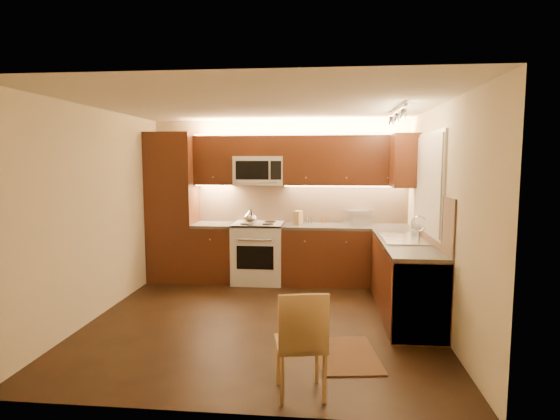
# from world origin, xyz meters

# --- Properties ---
(floor) EXTENTS (4.00, 4.00, 0.01)m
(floor) POSITION_xyz_m (0.00, 0.00, 0.00)
(floor) COLOR black
(floor) RESTS_ON ground
(ceiling) EXTENTS (4.00, 4.00, 0.01)m
(ceiling) POSITION_xyz_m (0.00, 0.00, 2.50)
(ceiling) COLOR beige
(ceiling) RESTS_ON ground
(wall_back) EXTENTS (4.00, 0.01, 2.50)m
(wall_back) POSITION_xyz_m (0.00, 2.00, 1.25)
(wall_back) COLOR beige
(wall_back) RESTS_ON ground
(wall_front) EXTENTS (4.00, 0.01, 2.50)m
(wall_front) POSITION_xyz_m (0.00, -2.00, 1.25)
(wall_front) COLOR beige
(wall_front) RESTS_ON ground
(wall_left) EXTENTS (0.01, 4.00, 2.50)m
(wall_left) POSITION_xyz_m (-2.00, 0.00, 1.25)
(wall_left) COLOR beige
(wall_left) RESTS_ON ground
(wall_right) EXTENTS (0.01, 4.00, 2.50)m
(wall_right) POSITION_xyz_m (2.00, 0.00, 1.25)
(wall_right) COLOR beige
(wall_right) RESTS_ON ground
(pantry) EXTENTS (0.70, 0.60, 2.30)m
(pantry) POSITION_xyz_m (-1.65, 1.70, 1.15)
(pantry) COLOR #47200F
(pantry) RESTS_ON floor
(base_cab_back_left) EXTENTS (0.62, 0.60, 0.86)m
(base_cab_back_left) POSITION_xyz_m (-0.99, 1.70, 0.43)
(base_cab_back_left) COLOR #47200F
(base_cab_back_left) RESTS_ON floor
(counter_back_left) EXTENTS (0.62, 0.60, 0.04)m
(counter_back_left) POSITION_xyz_m (-0.99, 1.70, 0.88)
(counter_back_left) COLOR #393634
(counter_back_left) RESTS_ON base_cab_back_left
(base_cab_back_right) EXTENTS (1.92, 0.60, 0.86)m
(base_cab_back_right) POSITION_xyz_m (1.04, 1.70, 0.43)
(base_cab_back_right) COLOR #47200F
(base_cab_back_right) RESTS_ON floor
(counter_back_right) EXTENTS (1.92, 0.60, 0.04)m
(counter_back_right) POSITION_xyz_m (1.04, 1.70, 0.88)
(counter_back_right) COLOR #393634
(counter_back_right) RESTS_ON base_cab_back_right
(base_cab_right) EXTENTS (0.60, 2.00, 0.86)m
(base_cab_right) POSITION_xyz_m (1.70, 0.40, 0.43)
(base_cab_right) COLOR #47200F
(base_cab_right) RESTS_ON floor
(counter_right) EXTENTS (0.60, 2.00, 0.04)m
(counter_right) POSITION_xyz_m (1.70, 0.40, 0.88)
(counter_right) COLOR #393634
(counter_right) RESTS_ON base_cab_right
(dishwasher) EXTENTS (0.58, 0.60, 0.84)m
(dishwasher) POSITION_xyz_m (1.70, -0.30, 0.43)
(dishwasher) COLOR silver
(dishwasher) RESTS_ON floor
(backsplash_back) EXTENTS (3.30, 0.02, 0.60)m
(backsplash_back) POSITION_xyz_m (0.35, 1.99, 1.20)
(backsplash_back) COLOR tan
(backsplash_back) RESTS_ON wall_back
(backsplash_right) EXTENTS (0.02, 2.00, 0.60)m
(backsplash_right) POSITION_xyz_m (1.99, 0.40, 1.20)
(backsplash_right) COLOR tan
(backsplash_right) RESTS_ON wall_right
(upper_cab_back_left) EXTENTS (0.62, 0.35, 0.75)m
(upper_cab_back_left) POSITION_xyz_m (-0.99, 1.82, 1.88)
(upper_cab_back_left) COLOR #47200F
(upper_cab_back_left) RESTS_ON wall_back
(upper_cab_back_right) EXTENTS (1.92, 0.35, 0.75)m
(upper_cab_back_right) POSITION_xyz_m (1.04, 1.82, 1.88)
(upper_cab_back_right) COLOR #47200F
(upper_cab_back_right) RESTS_ON wall_back
(upper_cab_bridge) EXTENTS (0.76, 0.35, 0.31)m
(upper_cab_bridge) POSITION_xyz_m (-0.30, 1.82, 2.09)
(upper_cab_bridge) COLOR #47200F
(upper_cab_bridge) RESTS_ON wall_back
(upper_cab_right_corner) EXTENTS (0.35, 0.50, 0.75)m
(upper_cab_right_corner) POSITION_xyz_m (1.82, 1.40, 1.88)
(upper_cab_right_corner) COLOR #47200F
(upper_cab_right_corner) RESTS_ON wall_right
(stove) EXTENTS (0.76, 0.65, 0.92)m
(stove) POSITION_xyz_m (-0.30, 1.68, 0.46)
(stove) COLOR silver
(stove) RESTS_ON floor
(microwave) EXTENTS (0.76, 0.38, 0.44)m
(microwave) POSITION_xyz_m (-0.30, 1.81, 1.72)
(microwave) COLOR silver
(microwave) RESTS_ON wall_back
(window_frame) EXTENTS (0.03, 1.44, 1.24)m
(window_frame) POSITION_xyz_m (1.99, 0.55, 1.60)
(window_frame) COLOR silver
(window_frame) RESTS_ON wall_right
(window_blinds) EXTENTS (0.02, 1.36, 1.16)m
(window_blinds) POSITION_xyz_m (1.97, 0.55, 1.60)
(window_blinds) COLOR silver
(window_blinds) RESTS_ON wall_right
(sink) EXTENTS (0.52, 0.86, 0.15)m
(sink) POSITION_xyz_m (1.70, 0.55, 0.98)
(sink) COLOR silver
(sink) RESTS_ON counter_right
(faucet) EXTENTS (0.20, 0.04, 0.30)m
(faucet) POSITION_xyz_m (1.88, 0.55, 1.05)
(faucet) COLOR silver
(faucet) RESTS_ON counter_right
(track_light_bar) EXTENTS (0.04, 1.20, 0.03)m
(track_light_bar) POSITION_xyz_m (1.55, 0.40, 2.46)
(track_light_bar) COLOR silver
(track_light_bar) RESTS_ON ceiling
(kettle) EXTENTS (0.28, 0.28, 0.25)m
(kettle) POSITION_xyz_m (-0.39, 1.47, 1.04)
(kettle) COLOR silver
(kettle) RESTS_ON stove
(toaster_oven) EXTENTS (0.47, 0.42, 0.23)m
(toaster_oven) POSITION_xyz_m (1.21, 1.81, 1.01)
(toaster_oven) COLOR silver
(toaster_oven) RESTS_ON counter_back_right
(knife_block) EXTENTS (0.15, 0.18, 0.21)m
(knife_block) POSITION_xyz_m (0.31, 1.72, 1.01)
(knife_block) COLOR #AB784D
(knife_block) RESTS_ON counter_back_right
(spice_jar_a) EXTENTS (0.05, 0.05, 0.10)m
(spice_jar_a) POSITION_xyz_m (0.45, 1.84, 0.95)
(spice_jar_a) COLOR silver
(spice_jar_a) RESTS_ON counter_back_right
(spice_jar_b) EXTENTS (0.06, 0.06, 0.09)m
(spice_jar_b) POSITION_xyz_m (0.36, 1.84, 0.94)
(spice_jar_b) COLOR brown
(spice_jar_b) RESTS_ON counter_back_right
(spice_jar_c) EXTENTS (0.06, 0.06, 0.11)m
(spice_jar_c) POSITION_xyz_m (0.52, 1.87, 0.95)
(spice_jar_c) COLOR silver
(spice_jar_c) RESTS_ON counter_back_right
(spice_jar_d) EXTENTS (0.05, 0.05, 0.10)m
(spice_jar_d) POSITION_xyz_m (0.70, 1.94, 0.95)
(spice_jar_d) COLOR brown
(spice_jar_d) RESTS_ON counter_back_right
(soap_bottle) EXTENTS (0.09, 0.10, 0.20)m
(soap_bottle) POSITION_xyz_m (1.91, 0.98, 1.00)
(soap_bottle) COLOR #B8B9BC
(soap_bottle) RESTS_ON counter_right
(rug) EXTENTS (0.69, 0.94, 0.01)m
(rug) POSITION_xyz_m (0.94, -0.90, 0.01)
(rug) COLOR black
(rug) RESTS_ON floor
(dining_chair) EXTENTS (0.46, 0.46, 0.88)m
(dining_chair) POSITION_xyz_m (0.54, -1.65, 0.44)
(dining_chair) COLOR #AB784D
(dining_chair) RESTS_ON floor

